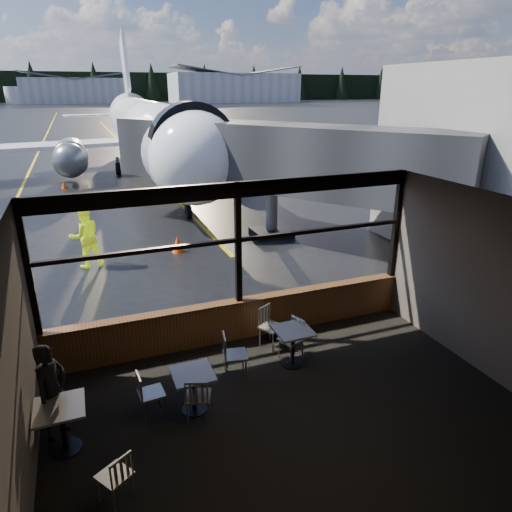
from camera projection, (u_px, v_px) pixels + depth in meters
ground_plane at (83, 111)px, 115.19m from camera, size 520.00×520.00×0.00m
carpet_floor at (299, 424)px, 7.56m from camera, size 8.00×6.00×0.01m
ceiling at (307, 221)px, 6.35m from camera, size 8.00×6.00×0.04m
wall_left at (11, 390)px, 5.60m from camera, size 0.04×6.00×3.50m
wall_right at (499, 292)px, 8.32m from camera, size 0.04×6.00×3.50m
wall_back at (445, 478)px, 4.33m from camera, size 8.00×0.04×3.50m
window_sill at (239, 320)px, 10.03m from camera, size 8.00×0.28×0.90m
window_header at (237, 190)px, 9.03m from camera, size 8.00×0.18×0.30m
mullion_left at (28, 270)px, 8.09m from camera, size 0.12×0.12×2.60m
mullion_centre at (238, 245)px, 9.43m from camera, size 0.12×0.12×2.60m
mullion_right at (396, 225)px, 10.77m from camera, size 0.12×0.12×2.60m
window_transom at (238, 240)px, 9.39m from camera, size 8.00×0.10×0.08m
airliner at (147, 91)px, 27.73m from camera, size 28.73×34.12×10.19m
jet_bridge at (285, 180)px, 15.41m from camera, size 8.79×10.74×4.69m
cafe_table_near at (293, 347)px, 9.09m from camera, size 0.71×0.71×0.78m
cafe_table_mid at (194, 391)px, 7.77m from camera, size 0.68×0.68×0.75m
cafe_table_left at (63, 428)px, 6.90m from camera, size 0.72×0.72×0.79m
chair_near_e at (291, 340)px, 9.25m from camera, size 0.62×0.62×0.88m
chair_near_w at (235, 355)px, 8.67m from camera, size 0.59×0.59×0.92m
chair_near_n at (271, 327)px, 9.71m from camera, size 0.68×0.68×0.91m
chair_mid_s at (198, 397)px, 7.56m from camera, size 0.60×0.60×0.85m
chair_mid_w at (151, 394)px, 7.64m from camera, size 0.50×0.50×0.85m
chair_left_s at (115, 476)px, 6.04m from camera, size 0.61×0.61×0.81m
passenger at (52, 392)px, 7.07m from camera, size 0.67×0.71×1.63m
ground_crew at (85, 237)px, 13.98m from camera, size 1.08×0.92×1.93m
cone_nose at (178, 244)px, 15.46m from camera, size 0.40×0.40×0.56m
cone_wing at (64, 184)px, 25.41m from camera, size 0.33×0.33×0.45m
terminal_annex at (505, 162)px, 14.73m from camera, size 5.00×7.00×6.00m
hangar_mid at (76, 89)px, 170.35m from camera, size 38.00×15.00×10.00m
hangar_right at (234, 87)px, 184.25m from camera, size 50.00×20.00×12.00m
fuel_tank_b at (17, 95)px, 161.62m from camera, size 8.00×8.00×6.00m
fuel_tank_c at (48, 95)px, 165.02m from camera, size 8.00×8.00×6.00m
treeline at (75, 87)px, 191.88m from camera, size 360.00×3.00×12.00m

